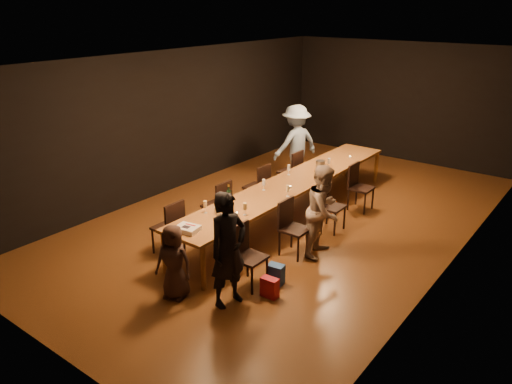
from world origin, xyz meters
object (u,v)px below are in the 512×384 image
Objects in this scene: man_blue at (296,143)px; plate_stack at (220,210)px; chair_left_3 at (290,171)px; chair_right_0 at (250,257)px; child at (174,262)px; chair_left_2 at (256,186)px; ice_bucket at (320,165)px; table at (292,184)px; chair_right_2 at (332,206)px; birthday_cake at (187,229)px; chair_left_1 at (216,204)px; champagne_bottle at (229,194)px; woman_birthday at (228,250)px; chair_left_0 at (168,227)px; woman_tan at (324,211)px; chair_right_3 at (361,188)px; chair_right_1 at (295,229)px.

man_blue is 9.09× the size of plate_stack.
chair_right_0 is at bearing -154.72° from chair_left_3.
child reaches higher than chair_left_3.
ice_bucket is (0.92, 0.90, 0.39)m from chair_left_2.
plate_stack reaches higher than table.
chair_right_2 is 2.90m from birthday_cake.
ice_bucket is at bearing -108.23° from chair_left_3.
chair_left_1 is (-1.70, 1.20, 0.00)m from chair_right_0.
champagne_bottle is (-0.46, 1.73, 0.37)m from child.
ice_bucket reaches higher than chair_right_2.
chair_left_1 is at bearing 26.17° from man_blue.
table is 6.45× the size of chair_left_3.
woman_birthday is 8.38× the size of plate_stack.
chair_right_0 is at bearing -70.50° from table.
ice_bucket is (0.16, 2.85, 0.05)m from plate_stack.
chair_left_0 is 2.55m from woman_tan.
chair_left_2 is (-1.70, 2.40, 0.00)m from chair_right_0.
child is 5.63× the size of plate_stack.
chair_right_2 is 1.95m from champagne_bottle.
plate_stack is (-0.94, -3.15, 0.34)m from chair_right_3.
chair_right_1 is 0.55m from woman_tan.
chair_right_2 is 0.53× the size of man_blue.
chair_right_2 is at bearing 53.90° from champagne_bottle.
chair_right_1 is at bearing 180.00° from chair_right_0.
champagne_bottle is at bearing -159.15° from chair_left_2.
champagne_bottle is at bearing -22.23° from chair_right_3.
champagne_bottle reaches higher than birthday_cake.
chair_right_1 is 0.85× the size of child.
woman_tan is 7.60× the size of ice_bucket.
chair_left_3 reaches higher than table.
champagne_bottle is at bearing -33.89° from chair_left_0.
chair_left_0 and chair_left_3 have the same top height.
ice_bucket reaches higher than chair_left_2.
chair_right_0 and chair_left_0 have the same top height.
woman_tan is 2.23m from birthday_cake.
chair_right_2 is at bearing 14.11° from woman_tan.
chair_left_3 is 0.61× the size of woman_tan.
plate_stack is at bearing -93.21° from ice_bucket.
chair_right_1 is at bearing 16.53° from champagne_bottle.
table is 1.49m from chair_left_1.
chair_right_2 is 2.49× the size of birthday_cake.
champagne_bottle is at bearing 90.13° from birthday_cake.
birthday_cake is at bearing -163.54° from chair_left_2.
birthday_cake is (-0.23, 0.52, 0.24)m from child.
table is 6.45× the size of chair_right_1.
chair_right_1 is at bearing 11.53° from woman_birthday.
ice_bucket is (0.92, 3.30, 0.39)m from chair_left_0.
table is 6.45× the size of chair_left_1.
woman_birthday is (0.05, -0.53, 0.35)m from chair_right_0.
chair_right_3 is 2.49× the size of birthday_cake.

